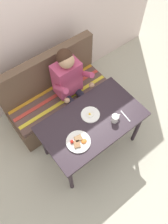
{
  "coord_description": "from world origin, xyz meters",
  "views": [
    {
      "loc": [
        -0.84,
        -0.93,
        2.93
      ],
      "look_at": [
        0.0,
        0.15,
        0.72
      ],
      "focal_mm": 35.75,
      "sensor_mm": 36.0,
      "label": 1
    }
  ],
  "objects": [
    {
      "name": "fork",
      "position": [
        0.34,
        -0.19,
        0.73
      ],
      "size": [
        0.03,
        0.17,
        0.0
      ],
      "primitive_type": "cube",
      "rotation": [
        0.0,
        0.0,
        -0.1
      ],
      "color": "silver",
      "rests_on": "table"
    },
    {
      "name": "couch",
      "position": [
        0.0,
        0.76,
        0.33
      ],
      "size": [
        1.44,
        0.56,
        1.0
      ],
      "color": "brown",
      "rests_on": "ground"
    },
    {
      "name": "coffee_mug",
      "position": [
        0.2,
        -0.16,
        0.78
      ],
      "size": [
        0.12,
        0.08,
        0.1
      ],
      "color": "white",
      "rests_on": "table"
    },
    {
      "name": "back_wall",
      "position": [
        0.0,
        1.27,
        1.3
      ],
      "size": [
        4.4,
        0.1,
        2.6
      ],
      "primitive_type": "cube",
      "color": "beige",
      "rests_on": "ground"
    },
    {
      "name": "ground_plane",
      "position": [
        0.0,
        0.0,
        0.0
      ],
      "size": [
        8.0,
        8.0,
        0.0
      ],
      "primitive_type": "plane",
      "color": "#B9B4A1"
    },
    {
      "name": "plate_eggs",
      "position": [
        0.03,
        0.07,
        0.74
      ],
      "size": [
        0.22,
        0.22,
        0.04
      ],
      "color": "white",
      "rests_on": "table"
    },
    {
      "name": "table",
      "position": [
        0.0,
        0.0,
        0.65
      ],
      "size": [
        1.2,
        0.7,
        0.73
      ],
      "color": "#2B2028",
      "rests_on": "ground"
    },
    {
      "name": "plate_breakfast",
      "position": [
        -0.29,
        -0.12,
        0.74
      ],
      "size": [
        0.27,
        0.27,
        0.05
      ],
      "color": "white",
      "rests_on": "table"
    },
    {
      "name": "person",
      "position": [
        0.13,
        0.59,
        0.74
      ],
      "size": [
        0.45,
        0.61,
        1.21
      ],
      "color": "#B03E64",
      "rests_on": "ground"
    }
  ]
}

